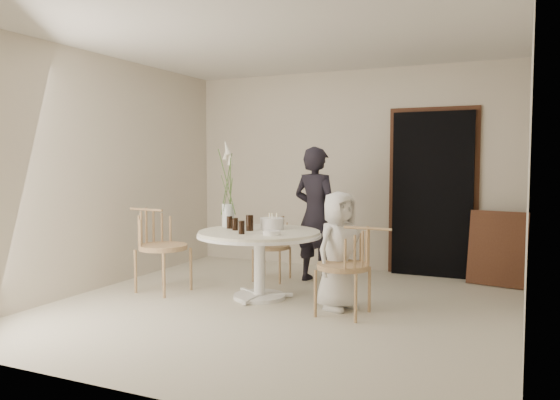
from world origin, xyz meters
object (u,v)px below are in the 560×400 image
at_px(chair_far, 275,239).
at_px(flower_vase, 228,196).
at_px(table, 259,241).
at_px(girl, 316,215).
at_px(birthday_cake, 272,224).
at_px(chair_left, 154,237).
at_px(chair_right, 355,258).
at_px(boy, 339,250).

xyz_separation_m(chair_far, flower_vase, (-0.22, -0.79, 0.58)).
relative_size(table, girl, 0.81).
height_order(birthday_cake, flower_vase, flower_vase).
distance_m(chair_far, flower_vase, 1.01).
relative_size(table, chair_left, 1.41).
bearing_deg(chair_right, chair_left, -88.97).
bearing_deg(chair_left, chair_far, -33.09).
bearing_deg(chair_left, boy, -79.44).
distance_m(chair_right, girl, 1.55).
xyz_separation_m(chair_left, birthday_cake, (1.31, 0.35, 0.18)).
relative_size(chair_far, birthday_cake, 2.96).
height_order(chair_far, flower_vase, flower_vase).
bearing_deg(chair_right, flower_vase, -101.82).
height_order(girl, boy, girl).
xyz_separation_m(chair_left, flower_vase, (0.77, 0.35, 0.47)).
distance_m(chair_far, chair_right, 1.86).
bearing_deg(boy, birthday_cake, 98.69).
height_order(chair_right, flower_vase, flower_vase).
relative_size(girl, birthday_cake, 6.36).
bearing_deg(table, flower_vase, 158.99).
height_order(table, boy, boy).
bearing_deg(chair_far, girl, 0.88).
height_order(table, chair_right, chair_right).
bearing_deg(flower_vase, birthday_cake, 0.49).
distance_m(chair_left, girl, 1.93).
height_order(boy, flower_vase, flower_vase).
height_order(table, flower_vase, flower_vase).
bearing_deg(chair_far, chair_right, -43.80).
relative_size(table, birthday_cake, 5.13).
relative_size(chair_left, flower_vase, 0.96).
relative_size(chair_right, chair_left, 0.92).
height_order(chair_right, girl, girl).
relative_size(table, chair_right, 1.53).
xyz_separation_m(girl, boy, (0.65, -1.07, -0.24)).
xyz_separation_m(chair_far, boy, (1.18, -1.03, 0.09)).
xyz_separation_m(chair_far, chair_left, (-0.99, -1.14, 0.11)).
relative_size(table, chair_far, 1.73).
distance_m(table, chair_far, 1.02).
relative_size(chair_right, boy, 0.74).
bearing_deg(table, birthday_cake, 73.19).
relative_size(chair_far, chair_right, 0.88).
bearing_deg(girl, birthday_cake, 88.99).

